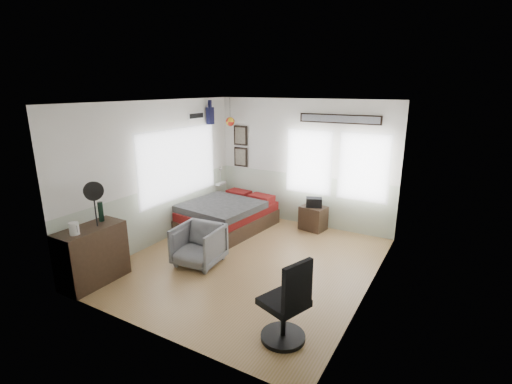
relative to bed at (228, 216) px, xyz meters
The scene contains 12 objects.
ground_plane 1.66m from the bed, 42.82° to the right, with size 4.00×4.50×0.01m, color #9F7840.
room_shell 1.95m from the bed, 39.47° to the right, with size 4.02×4.52×2.71m.
wall_decor 1.99m from the bed, 83.70° to the left, with size 3.55×1.32×1.44m.
bed is the anchor object (origin of this frame).
dresser 2.93m from the bed, 100.67° to the right, with size 0.48×1.00×0.90m, color #312217.
armchair 1.66m from the bed, 73.17° to the right, with size 0.73×0.76×0.69m, color gray.
nightstand 1.81m from the bed, 29.40° to the left, with size 0.50×0.40×0.50m, color #312217.
task_chair 3.76m from the bed, 45.36° to the right, with size 0.61×0.61×1.08m.
kettle 3.26m from the bed, 98.62° to the right, with size 0.16×0.14×0.18m.
bottle 2.77m from the bed, 103.23° to the right, with size 0.08×0.08×0.31m, color black.
stand_fan 3.04m from the bed, 99.60° to the right, with size 0.16×0.28×0.70m.
black_bag 1.84m from the bed, 29.40° to the left, with size 0.33×0.21×0.19m, color black.
Camera 1 is at (3.00, -5.02, 2.92)m, focal length 26.00 mm.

